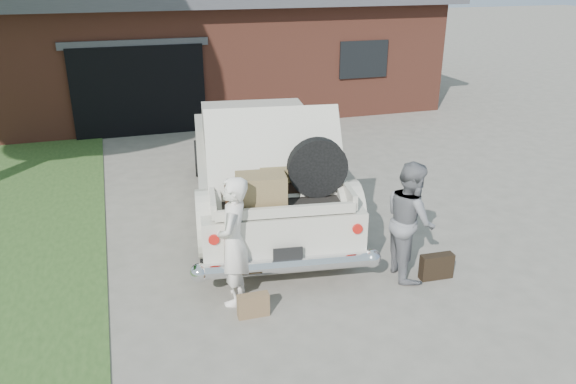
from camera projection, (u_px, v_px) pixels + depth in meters
name	position (u px, v px, depth m)	size (l,w,h in m)	color
ground	(301.00, 283.00, 7.57)	(90.00, 90.00, 0.00)	gray
house	(212.00, 45.00, 17.35)	(12.80, 7.80, 3.30)	brown
sedan	(260.00, 165.00, 9.52)	(2.96, 5.96, 2.19)	beige
woman_left	(233.00, 241.00, 6.89)	(0.61, 0.40, 1.67)	white
woman_right	(410.00, 220.00, 7.51)	(0.79, 0.62, 1.64)	slate
suitcase_left	(253.00, 305.00, 6.82)	(0.39, 0.12, 0.30)	brown
suitcase_right	(436.00, 266.00, 7.64)	(0.46, 0.15, 0.35)	black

